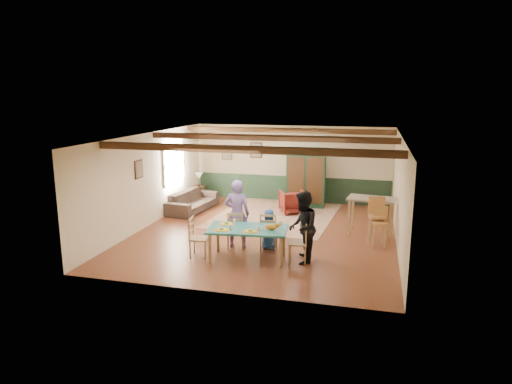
% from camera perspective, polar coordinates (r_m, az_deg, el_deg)
% --- Properties ---
extents(floor, '(8.00, 8.00, 0.00)m').
position_cam_1_polar(floor, '(12.76, 1.18, -5.13)').
color(floor, '#5A2919').
rests_on(floor, ground).
extents(wall_back, '(7.00, 0.02, 2.70)m').
position_cam_1_polar(wall_back, '(16.28, 4.47, 3.54)').
color(wall_back, beige).
rests_on(wall_back, floor).
extents(wall_left, '(0.02, 8.00, 2.70)m').
position_cam_1_polar(wall_left, '(13.65, -13.25, 1.54)').
color(wall_left, beige).
rests_on(wall_left, floor).
extents(wall_right, '(0.02, 8.00, 2.70)m').
position_cam_1_polar(wall_right, '(12.13, 17.51, -0.05)').
color(wall_right, beige).
rests_on(wall_right, floor).
extents(ceiling, '(7.00, 8.00, 0.02)m').
position_cam_1_polar(ceiling, '(12.23, 1.23, 7.03)').
color(ceiling, white).
rests_on(ceiling, wall_back).
extents(wainscot_back, '(6.95, 0.03, 0.90)m').
position_cam_1_polar(wainscot_back, '(16.43, 4.40, 0.43)').
color(wainscot_back, '#1A311F').
rests_on(wainscot_back, floor).
extents(ceiling_beam_front, '(6.95, 0.16, 0.16)m').
position_cam_1_polar(ceiling_beam_front, '(10.03, -1.82, 5.34)').
color(ceiling_beam_front, black).
rests_on(ceiling_beam_front, ceiling).
extents(ceiling_beam_mid, '(6.95, 0.16, 0.16)m').
position_cam_1_polar(ceiling_beam_mid, '(12.62, 1.65, 6.79)').
color(ceiling_beam_mid, black).
rests_on(ceiling_beam_mid, ceiling).
extents(ceiling_beam_back, '(6.95, 0.16, 0.16)m').
position_cam_1_polar(ceiling_beam_back, '(15.16, 3.87, 7.69)').
color(ceiling_beam_back, black).
rests_on(ceiling_beam_back, ceiling).
extents(window_left, '(0.06, 1.60, 1.30)m').
position_cam_1_polar(window_left, '(15.10, -10.20, 3.46)').
color(window_left, white).
rests_on(window_left, wall_left).
extents(picture_left_wall, '(0.04, 0.42, 0.52)m').
position_cam_1_polar(picture_left_wall, '(13.05, -14.44, 2.77)').
color(picture_left_wall, gray).
rests_on(picture_left_wall, wall_left).
extents(picture_back_a, '(0.45, 0.04, 0.55)m').
position_cam_1_polar(picture_back_a, '(16.47, -0.00, 5.26)').
color(picture_back_a, gray).
rests_on(picture_back_a, wall_back).
extents(picture_back_b, '(0.38, 0.04, 0.48)m').
position_cam_1_polar(picture_back_b, '(16.79, -3.65, 4.85)').
color(picture_back_b, gray).
rests_on(picture_back_b, wall_back).
extents(dining_table, '(1.92, 1.20, 0.76)m').
position_cam_1_polar(dining_table, '(10.69, -1.03, -6.49)').
color(dining_table, '#20655F').
rests_on(dining_table, floor).
extents(dining_chair_far_left, '(0.47, 0.49, 0.96)m').
position_cam_1_polar(dining_chair_far_left, '(11.41, -2.44, -4.75)').
color(dining_chair_far_left, '#9A784D').
rests_on(dining_chair_far_left, floor).
extents(dining_chair_far_right, '(0.47, 0.49, 0.96)m').
position_cam_1_polar(dining_chair_far_right, '(11.29, 1.60, -4.93)').
color(dining_chair_far_right, '#9A784D').
rests_on(dining_chair_far_right, floor).
extents(dining_chair_end_left, '(0.49, 0.47, 0.96)m').
position_cam_1_polar(dining_chair_end_left, '(10.90, -7.09, -5.66)').
color(dining_chair_end_left, '#9A784D').
rests_on(dining_chair_end_left, floor).
extents(dining_chair_end_right, '(0.49, 0.47, 0.96)m').
position_cam_1_polar(dining_chair_end_right, '(10.54, 5.25, -6.24)').
color(dining_chair_end_right, '#9A784D').
rests_on(dining_chair_end_right, floor).
extents(person_man, '(0.68, 0.48, 1.74)m').
position_cam_1_polar(person_man, '(11.38, -2.38, -2.75)').
color(person_man, '#7B60A5').
rests_on(person_man, floor).
extents(person_woman, '(0.71, 0.87, 1.67)m').
position_cam_1_polar(person_woman, '(10.43, 5.84, -4.42)').
color(person_woman, black).
rests_on(person_woman, floor).
extents(person_child, '(0.53, 0.37, 1.01)m').
position_cam_1_polar(person_child, '(11.36, 1.65, -4.67)').
color(person_child, '#234B8E').
rests_on(person_child, floor).
extents(cat, '(0.38, 0.18, 0.18)m').
position_cam_1_polar(cat, '(10.38, 1.91, -4.36)').
color(cat, '#BD7321').
rests_on(cat, dining_table).
extents(place_setting_near_left, '(0.43, 0.34, 0.11)m').
position_cam_1_polar(place_setting_near_left, '(10.43, -4.28, -4.52)').
color(place_setting_near_left, gold).
rests_on(place_setting_near_left, dining_table).
extents(place_setting_near_center, '(0.43, 0.34, 0.11)m').
position_cam_1_polar(place_setting_near_center, '(10.31, -0.71, -4.69)').
color(place_setting_near_center, gold).
rests_on(place_setting_near_center, dining_table).
extents(place_setting_far_left, '(0.43, 0.34, 0.11)m').
position_cam_1_polar(place_setting_far_left, '(10.90, -3.71, -3.76)').
color(place_setting_far_left, gold).
rests_on(place_setting_far_left, dining_table).
extents(place_setting_far_right, '(0.43, 0.34, 0.11)m').
position_cam_1_polar(place_setting_far_right, '(10.73, 2.12, -4.01)').
color(place_setting_far_right, gold).
rests_on(place_setting_far_right, dining_table).
extents(area_rug, '(3.89, 4.50, 0.01)m').
position_cam_1_polar(area_rug, '(14.55, 2.48, -2.91)').
color(area_rug, '#BFB28B').
rests_on(area_rug, floor).
extents(armoire, '(1.46, 0.65, 2.02)m').
position_cam_1_polar(armoire, '(15.53, 6.26, 1.79)').
color(armoire, black).
rests_on(armoire, floor).
extents(armchair, '(1.07, 1.08, 0.75)m').
position_cam_1_polar(armchair, '(14.80, 4.67, -1.21)').
color(armchair, '#430E0D').
rests_on(armchair, floor).
extents(sofa, '(1.11, 2.32, 0.66)m').
position_cam_1_polar(sofa, '(15.22, -7.92, -1.09)').
color(sofa, '#362922').
rests_on(sofa, floor).
extents(end_table, '(0.47, 0.47, 0.52)m').
position_cam_1_polar(end_table, '(16.65, -7.09, -0.14)').
color(end_table, black).
rests_on(end_table, floor).
extents(table_lamp, '(0.29, 0.29, 0.48)m').
position_cam_1_polar(table_lamp, '(16.55, -7.14, 1.55)').
color(table_lamp, beige).
rests_on(table_lamp, end_table).
extents(counter_table, '(1.34, 0.89, 1.04)m').
position_cam_1_polar(counter_table, '(12.83, 14.14, -2.99)').
color(counter_table, '#9F947B').
rests_on(counter_table, floor).
extents(bar_stool_left, '(0.48, 0.52, 1.23)m').
position_cam_1_polar(bar_stool_left, '(12.00, 14.83, -3.63)').
color(bar_stool_left, '#B98148').
rests_on(bar_stool_left, floor).
extents(bar_stool_right, '(0.37, 0.41, 1.05)m').
position_cam_1_polar(bar_stool_right, '(11.83, 15.20, -4.34)').
color(bar_stool_right, '#B98148').
rests_on(bar_stool_right, floor).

